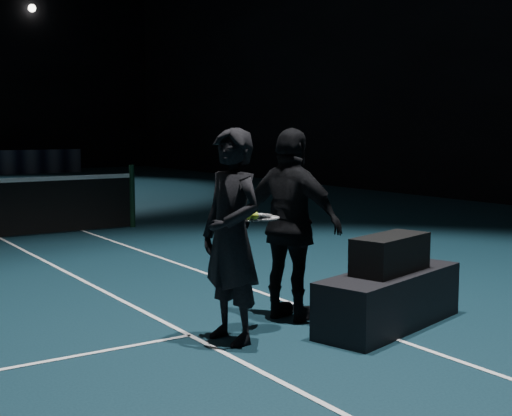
# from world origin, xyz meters

# --- Properties ---
(net_post_right) EXTENTS (0.10, 0.10, 1.10)m
(net_post_right) POSITION_xyz_m (6.40, 0.00, 0.55)
(net_post_right) COLOR black
(net_post_right) RESTS_ON floor
(player_bench) EXTENTS (1.72, 0.96, 0.49)m
(player_bench) POSITION_xyz_m (5.73, -7.12, 0.24)
(player_bench) COLOR black
(player_bench) RESTS_ON floor
(racket_bag) EXTENTS (0.88, 0.56, 0.33)m
(racket_bag) POSITION_xyz_m (5.73, -7.12, 0.65)
(racket_bag) COLOR black
(racket_bag) RESTS_ON player_bench
(bag_signature) EXTENTS (0.37, 0.11, 0.11)m
(bag_signature) POSITION_xyz_m (5.73, -7.29, 0.65)
(bag_signature) COLOR white
(bag_signature) RESTS_ON racket_bag
(player_a) EXTENTS (0.50, 0.69, 1.75)m
(player_a) POSITION_xyz_m (4.34, -6.72, 0.88)
(player_a) COLOR black
(player_a) RESTS_ON floor
(player_b) EXTENTS (0.75, 1.11, 1.75)m
(player_b) POSITION_xyz_m (5.14, -6.45, 0.88)
(player_b) COLOR black
(player_b) RESTS_ON floor
(racket_lower) EXTENTS (0.71, 0.43, 0.03)m
(racket_lower) POSITION_xyz_m (4.76, -6.57, 0.98)
(racket_lower) COLOR black
(racket_lower) RESTS_ON player_a
(racket_upper) EXTENTS (0.71, 0.46, 0.10)m
(racket_upper) POSITION_xyz_m (4.70, -6.55, 1.01)
(racket_upper) COLOR black
(racket_upper) RESTS_ON player_b
(tennis_balls) EXTENTS (0.12, 0.10, 0.12)m
(tennis_balls) POSITION_xyz_m (4.58, -6.63, 1.04)
(tennis_balls) COLOR #CADF2F
(tennis_balls) RESTS_ON racket_upper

